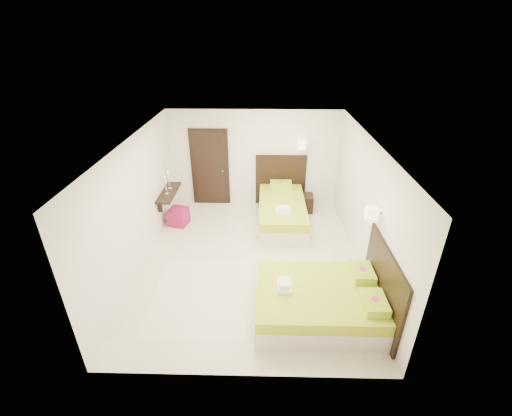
{
  "coord_description": "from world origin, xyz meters",
  "views": [
    {
      "loc": [
        0.25,
        -5.95,
        4.38
      ],
      "look_at": [
        0.1,
        0.3,
        1.1
      ],
      "focal_mm": 24.0,
      "sensor_mm": 36.0,
      "label": 1
    }
  ],
  "objects_px": {
    "bed_single": "(282,209)",
    "bed_double": "(323,300)",
    "ottoman": "(179,217)",
    "nightstand": "(303,203)"
  },
  "relations": [
    {
      "from": "bed_double",
      "to": "ottoman",
      "type": "xyz_separation_m",
      "value": [
        -3.14,
        3.01,
        -0.1
      ]
    },
    {
      "from": "nightstand",
      "to": "ottoman",
      "type": "distance_m",
      "value": 3.3
    },
    {
      "from": "bed_single",
      "to": "ottoman",
      "type": "relative_size",
      "value": 5.29
    },
    {
      "from": "bed_double",
      "to": "nightstand",
      "type": "distance_m",
      "value": 3.83
    },
    {
      "from": "nightstand",
      "to": "bed_single",
      "type": "bearing_deg",
      "value": -132.11
    },
    {
      "from": "ottoman",
      "to": "bed_double",
      "type": "bearing_deg",
      "value": -43.73
    },
    {
      "from": "nightstand",
      "to": "ottoman",
      "type": "relative_size",
      "value": 1.19
    },
    {
      "from": "bed_single",
      "to": "bed_double",
      "type": "relative_size",
      "value": 1.08
    },
    {
      "from": "bed_double",
      "to": "nightstand",
      "type": "xyz_separation_m",
      "value": [
        0.05,
        3.83,
        -0.09
      ]
    },
    {
      "from": "bed_single",
      "to": "ottoman",
      "type": "bearing_deg",
      "value": -175.12
    }
  ]
}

